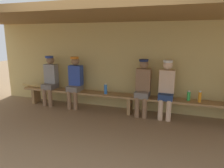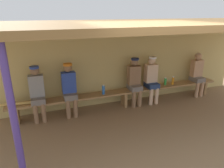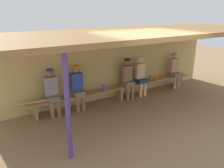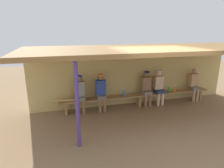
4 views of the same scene
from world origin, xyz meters
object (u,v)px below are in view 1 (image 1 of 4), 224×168
player_middle (166,87)px  water_bottle_orange (200,97)px  bench (130,98)px  player_in_white (143,85)px  baseball_bat (34,86)px  player_in_red (50,78)px  water_bottle_clear (189,96)px  player_rightmost (75,80)px  water_bottle_blue (106,89)px

player_middle → water_bottle_orange: player_middle is taller
player_middle → water_bottle_orange: size_ratio=5.42×
bench → player_in_white: size_ratio=4.46×
player_in_white → bench: bearing=-179.3°
water_bottle_orange → baseball_bat: 4.35m
player_in_white → player_middle: bearing=0.0°
player_in_red → water_bottle_clear: player_in_red is taller
water_bottle_orange → baseball_bat: (-4.35, 0.02, -0.09)m
bench → player_in_red: (-2.24, 0.00, 0.36)m
bench → player_rightmost: bearing=179.9°
player_in_red → player_in_white: bearing=0.0°
player_rightmost → water_bottle_blue: size_ratio=5.28×
player_in_white → player_middle: same height
player_in_white → water_bottle_orange: player_in_white is taller
water_bottle_orange → player_in_white: bearing=178.7°
player_in_white → player_in_red: bearing=180.0°
water_bottle_blue → player_middle: bearing=1.8°
player_middle → baseball_bat: 3.65m
bench → water_bottle_clear: size_ratio=26.79×
player_middle → baseball_bat: bearing=-179.9°
player_in_white → player_in_red: (-2.55, 0.00, 0.00)m
player_middle → water_bottle_orange: bearing=-2.3°
baseball_bat → player_in_white: bearing=6.2°
bench → player_middle: player_middle is taller
player_middle → bench: bearing=-179.8°
player_middle → water_bottle_blue: player_middle is taller
water_bottle_clear → water_bottle_orange: size_ratio=0.90×
water_bottle_blue → water_bottle_orange: bearing=0.5°
water_bottle_orange → player_middle: bearing=177.7°
player_middle → water_bottle_orange: (0.71, -0.03, -0.17)m
player_rightmost → water_bottle_clear: player_rightmost is taller
bench → water_bottle_clear: water_bottle_clear is taller
player_in_white → player_rightmost: bearing=180.0°
player_in_white → baseball_bat: size_ratio=1.59×
player_middle → water_bottle_orange: 0.73m
player_middle → baseball_bat: (-3.64, -0.00, -0.25)m
player_rightmost → water_bottle_clear: 2.82m
player_rightmost → water_bottle_blue: player_rightmost is taller
water_bottle_blue → water_bottle_orange: size_ratio=1.03×
player_middle → water_bottle_clear: bearing=3.1°
water_bottle_clear → water_bottle_orange: (0.23, -0.05, 0.01)m
bench → baseball_bat: bearing=-180.0°
player_rightmost → water_bottle_blue: (0.87, -0.05, -0.16)m
player_middle → player_in_red: size_ratio=1.00×
player_rightmost → baseball_bat: (-1.31, -0.00, -0.25)m
water_bottle_clear → baseball_bat: water_bottle_clear is taller
water_bottle_orange → baseball_bat: size_ratio=0.29×
bench → baseball_bat: (-2.79, -0.00, 0.11)m
player_middle → water_bottle_blue: size_ratio=5.28×
bench → water_bottle_blue: bearing=-176.0°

